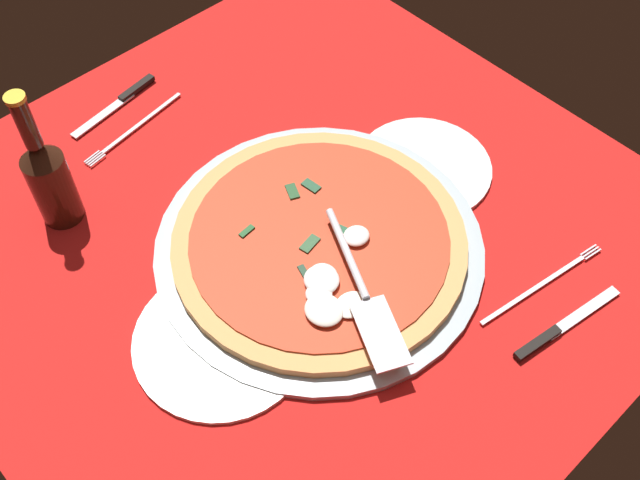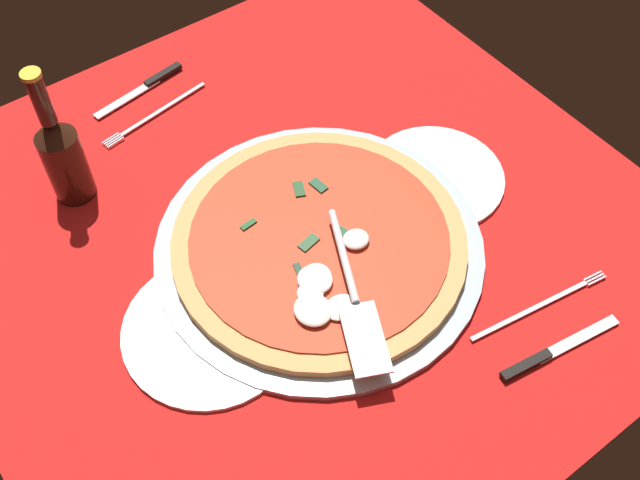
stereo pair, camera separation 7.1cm
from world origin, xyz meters
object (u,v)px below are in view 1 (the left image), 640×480
Objects in this scene: dinner_plate_left at (423,168)px; place_setting_near at (129,115)px; pizza at (320,242)px; beer_bottle at (49,177)px; pizza_server at (362,290)px; place_setting_far at (550,309)px; dinner_plate_right at (222,340)px.

dinner_plate_left is 0.98× the size of place_setting_near.
dinner_plate_left is at bearing 114.01° from place_setting_near.
pizza is 1.77× the size of beer_bottle.
pizza_server reaches higher than pizza.
place_setting_far is (-19.38, 66.60, -0.00)cm from place_setting_near.
place_setting_near is at bearing 114.61° from place_setting_far.
place_setting_far reaches higher than dinner_plate_right.
pizza_server reaches higher than dinner_plate_right.
place_setting_far is (-33.86, 25.05, -0.15)cm from dinner_plate_right.
pizza_server is at bearing 116.34° from beer_bottle.
pizza_server is at bearing 145.44° from place_setting_far.
place_setting_far is (6.00, 27.52, -0.15)cm from dinner_plate_left.
place_setting_far is 1.03× the size of beer_bottle.
dinner_plate_left is 0.90× the size of dinner_plate_right.
place_setting_near is at bearing -57.00° from dinner_plate_left.
dinner_plate_left is at bearing -176.46° from dinner_plate_right.
pizza reaches higher than dinner_plate_right.
beer_bottle is at bearing 21.03° from place_setting_near.
pizza_server is at bearing 24.70° from dinner_plate_left.
pizza is 37.15cm from beer_bottle.
place_setting_near reaches higher than dinner_plate_left.
pizza_server is 24.71cm from place_setting_far.
pizza_server is at bearing 82.81° from place_setting_near.
dinner_plate_right is at bearing 5.72° from pizza.
dinner_plate_right is 42.12cm from place_setting_far.
dinner_plate_right is 0.96× the size of pizza_server.
beer_bottle reaches higher than pizza_server.
dinner_plate_right is at bearing 151.90° from place_setting_far.
pizza is at bearing -168.46° from pizza_server.
dinner_plate_left is 28.16cm from place_setting_far.
dinner_plate_left is at bearing 146.57° from beer_bottle.
dinner_plate_right is 1.09× the size of place_setting_near.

